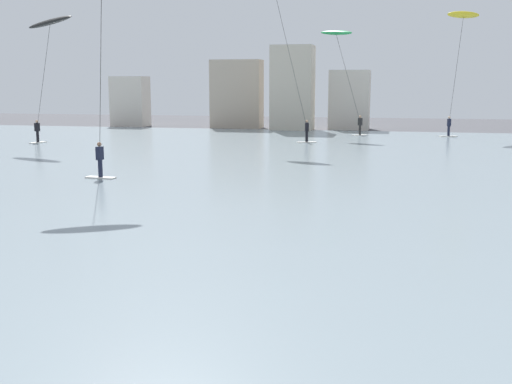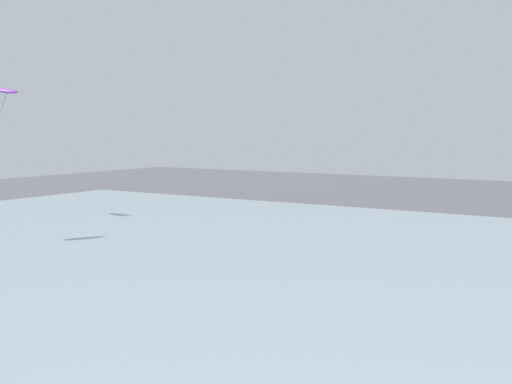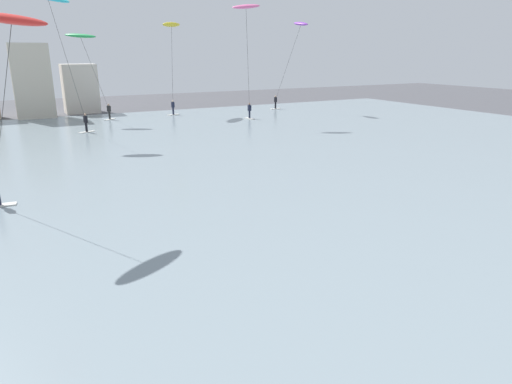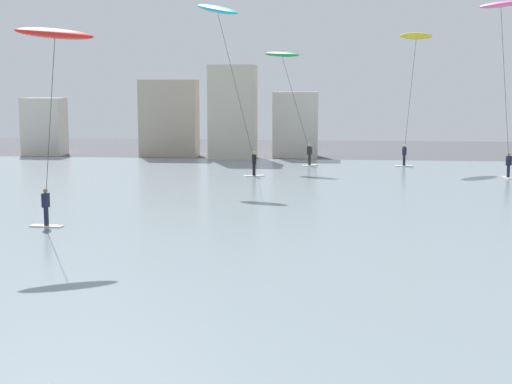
# 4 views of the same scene
# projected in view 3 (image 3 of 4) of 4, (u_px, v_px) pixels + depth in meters

# --- Properties ---
(water_bay) EXTENTS (84.00, 52.00, 0.10)m
(water_bay) POSITION_uv_depth(u_px,v_px,m) (143.00, 163.00, 28.60)
(water_bay) COLOR gray
(water_bay) RESTS_ON ground
(kitesurfer_green) EXTENTS (4.31, 2.39, 8.58)m
(kitesurfer_green) POSITION_uv_depth(u_px,v_px,m) (84.00, 44.00, 43.87)
(kitesurfer_green) COLOR silver
(kitesurfer_green) RESTS_ON water_bay
(kitesurfer_purple) EXTENTS (2.74, 4.52, 10.28)m
(kitesurfer_purple) POSITION_uv_depth(u_px,v_px,m) (297.00, 35.00, 52.18)
(kitesurfer_purple) COLOR silver
(kitesurfer_purple) RESTS_ON water_bay
(kitesurfer_red) EXTENTS (3.79, 3.68, 8.24)m
(kitesurfer_red) POSITION_uv_depth(u_px,v_px,m) (9.00, 42.00, 17.30)
(kitesurfer_red) COLOR silver
(kitesurfer_red) RESTS_ON water_bay
(kitesurfer_pink) EXTENTS (2.98, 3.55, 11.22)m
(kitesurfer_pink) POSITION_uv_depth(u_px,v_px,m) (246.00, 22.00, 43.11)
(kitesurfer_pink) COLOR silver
(kitesurfer_pink) RESTS_ON water_bay
(kitesurfer_yellow) EXTENTS (3.43, 3.58, 9.99)m
(kitesurfer_yellow) POSITION_uv_depth(u_px,v_px,m) (172.00, 31.00, 49.54)
(kitesurfer_yellow) COLOR silver
(kitesurfer_yellow) RESTS_ON water_bay
(kitesurfer_cyan) EXTENTS (4.43, 4.15, 11.24)m
(kitesurfer_cyan) POSITION_uv_depth(u_px,v_px,m) (52.00, 10.00, 34.09)
(kitesurfer_cyan) COLOR silver
(kitesurfer_cyan) RESTS_ON water_bay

